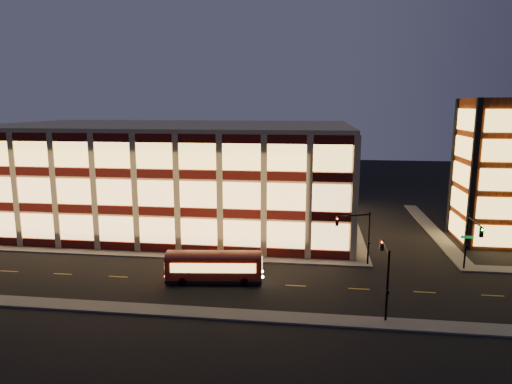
# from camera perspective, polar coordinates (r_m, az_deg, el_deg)

# --- Properties ---
(ground) EXTENTS (200.00, 200.00, 0.00)m
(ground) POSITION_cam_1_polar(r_m,az_deg,el_deg) (53.60, -12.24, -8.10)
(ground) COLOR black
(ground) RESTS_ON ground
(sidewalk_office_south) EXTENTS (54.00, 2.00, 0.15)m
(sidewalk_office_south) POSITION_cam_1_polar(r_m,az_deg,el_deg) (55.51, -14.84, -7.48)
(sidewalk_office_south) COLOR #514F4C
(sidewalk_office_south) RESTS_ON ground
(sidewalk_office_east) EXTENTS (2.00, 30.00, 0.15)m
(sidewalk_office_east) POSITION_cam_1_polar(r_m,az_deg,el_deg) (67.08, 11.86, -4.17)
(sidewalk_office_east) COLOR #514F4C
(sidewalk_office_east) RESTS_ON ground
(sidewalk_tower_west) EXTENTS (2.00, 30.00, 0.15)m
(sidewalk_tower_west) POSITION_cam_1_polar(r_m,az_deg,el_deg) (68.85, 21.05, -4.29)
(sidewalk_tower_west) COLOR #514F4C
(sidewalk_tower_west) RESTS_ON ground
(sidewalk_near) EXTENTS (100.00, 2.00, 0.15)m
(sidewalk_near) POSITION_cam_1_polar(r_m,az_deg,el_deg) (42.43, -18.28, -13.49)
(sidewalk_near) COLOR #514F4C
(sidewalk_near) RESTS_ON ground
(office_building) EXTENTS (50.45, 30.45, 14.50)m
(office_building) POSITION_cam_1_polar(r_m,az_deg,el_deg) (68.45, -10.06, 2.32)
(office_building) COLOR tan
(office_building) RESTS_ON ground
(stair_tower) EXTENTS (8.60, 8.60, 18.00)m
(stair_tower) POSITION_cam_1_polar(r_m,az_deg,el_deg) (64.18, 27.80, 2.26)
(stair_tower) COLOR #8C3814
(stair_tower) RESTS_ON ground
(traffic_signal_far) EXTENTS (3.79, 1.87, 6.00)m
(traffic_signal_far) POSITION_cam_1_polar(r_m,az_deg,el_deg) (49.84, 12.56, -4.62)
(traffic_signal_far) COLOR black
(traffic_signal_far) RESTS_ON ground
(traffic_signal_right) EXTENTS (1.20, 4.37, 6.00)m
(traffic_signal_right) POSITION_cam_1_polar(r_m,az_deg,el_deg) (51.33, 25.34, -4.98)
(traffic_signal_right) COLOR black
(traffic_signal_right) RESTS_ON ground
(traffic_signal_near) EXTENTS (0.32, 4.45, 6.00)m
(traffic_signal_near) POSITION_cam_1_polar(r_m,az_deg,el_deg) (39.31, 15.87, -8.96)
(traffic_signal_near) COLOR black
(traffic_signal_near) RESTS_ON ground
(trolley_bus) EXTENTS (9.53, 3.39, 3.16)m
(trolley_bus) POSITION_cam_1_polar(r_m,az_deg,el_deg) (45.38, -5.24, -9.07)
(trolley_bus) COLOR maroon
(trolley_bus) RESTS_ON ground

